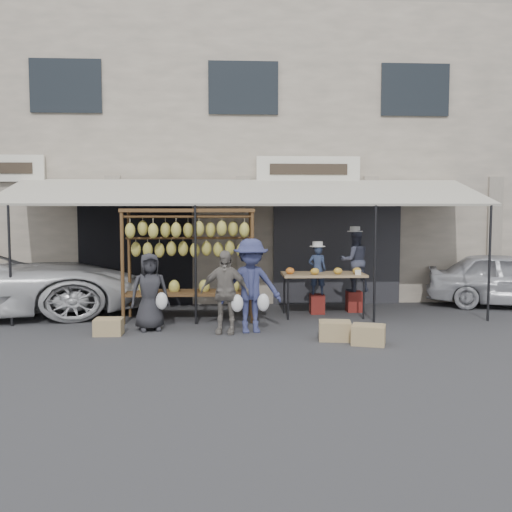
{
  "coord_description": "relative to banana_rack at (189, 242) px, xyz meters",
  "views": [
    {
      "loc": [
        -0.42,
        -9.82,
        2.19
      ],
      "look_at": [
        0.18,
        1.4,
        1.3
      ],
      "focal_mm": 40.0,
      "sensor_mm": 36.0,
      "label": 1
    }
  ],
  "objects": [
    {
      "name": "ground_plane",
      "position": [
        1.15,
        -1.54,
        -1.57
      ],
      "size": [
        90.0,
        90.0,
        0.0
      ],
      "primitive_type": "plane",
      "color": "#2D2D30"
    },
    {
      "name": "shophouse",
      "position": [
        1.15,
        4.96,
        2.07
      ],
      "size": [
        24.0,
        6.15,
        7.3
      ],
      "color": "#C1B09B",
      "rests_on": "ground_plane"
    },
    {
      "name": "awning",
      "position": [
        1.16,
        0.74,
        1.0
      ],
      "size": [
        10.0,
        2.35,
        2.92
      ],
      "color": "#BCB7A0",
      "rests_on": "ground_plane"
    },
    {
      "name": "banana_rack",
      "position": [
        0.0,
        0.0,
        0.0
      ],
      "size": [
        2.6,
        0.9,
        2.24
      ],
      "color": "#51321D",
      "rests_on": "ground_plane"
    },
    {
      "name": "produce_table",
      "position": [
        2.75,
        0.28,
        -0.71
      ],
      "size": [
        1.7,
        0.9,
        1.04
      ],
      "color": "#9D8356",
      "rests_on": "ground_plane"
    },
    {
      "name": "vendor_left",
      "position": [
        2.68,
        0.61,
        -0.63
      ],
      "size": [
        0.4,
        0.28,
        1.06
      ],
      "primitive_type": "imported",
      "rotation": [
        0.0,
        0.0,
        3.07
      ],
      "color": "navy",
      "rests_on": "stool_left"
    },
    {
      "name": "vendor_right",
      "position": [
        3.52,
        0.8,
        -0.46
      ],
      "size": [
        0.7,
        0.57,
        1.34
      ],
      "primitive_type": "imported",
      "rotation": [
        0.0,
        0.0,
        3.25
      ],
      "color": "#3D4053",
      "rests_on": "stool_right"
    },
    {
      "name": "customer_left",
      "position": [
        -0.66,
        -0.92,
        -0.86
      ],
      "size": [
        0.79,
        0.63,
        1.43
      ],
      "primitive_type": "imported",
      "rotation": [
        0.0,
        0.0,
        0.28
      ],
      "color": "#28282C",
      "rests_on": "ground_plane"
    },
    {
      "name": "customer_mid",
      "position": [
        0.71,
        -1.26,
        -0.83
      ],
      "size": [
        0.92,
        0.51,
        1.49
      ],
      "primitive_type": "imported",
      "rotation": [
        0.0,
        0.0,
        -0.17
      ],
      "color": "gray",
      "rests_on": "ground_plane"
    },
    {
      "name": "customer_right",
      "position": [
        1.19,
        -1.19,
        -0.73
      ],
      "size": [
        1.17,
        0.76,
        1.69
      ],
      "primitive_type": "imported",
      "rotation": [
        0.0,
        0.0,
        0.13
      ],
      "color": "navy",
      "rests_on": "ground_plane"
    },
    {
      "name": "stool_left",
      "position": [
        2.68,
        0.61,
        -1.37
      ],
      "size": [
        0.36,
        0.36,
        0.42
      ],
      "primitive_type": "cube",
      "rotation": [
        0.0,
        0.0,
        -0.25
      ],
      "color": "maroon",
      "rests_on": "ground_plane"
    },
    {
      "name": "stool_right",
      "position": [
        3.52,
        0.8,
        -1.35
      ],
      "size": [
        0.38,
        0.38,
        0.45
      ],
      "primitive_type": "cube",
      "rotation": [
        0.0,
        0.0,
        -0.21
      ],
      "color": "maroon",
      "rests_on": "ground_plane"
    },
    {
      "name": "crate_near_a",
      "position": [
        2.58,
        -1.9,
        -1.41
      ],
      "size": [
        0.59,
        0.48,
        0.32
      ],
      "primitive_type": "cube",
      "rotation": [
        0.0,
        0.0,
        -0.14
      ],
      "color": "tan",
      "rests_on": "ground_plane"
    },
    {
      "name": "crate_near_b",
      "position": [
        3.07,
        -2.25,
        -1.41
      ],
      "size": [
        0.63,
        0.55,
        0.32
      ],
      "primitive_type": "cube",
      "rotation": [
        0.0,
        0.0,
        -0.33
      ],
      "color": "tan",
      "rests_on": "ground_plane"
    },
    {
      "name": "crate_far",
      "position": [
        -1.34,
        -1.29,
        -1.43
      ],
      "size": [
        0.49,
        0.37,
        0.29
      ],
      "primitive_type": "cube",
      "rotation": [
        0.0,
        0.0,
        -0.0
      ],
      "color": "tan",
      "rests_on": "ground_plane"
    },
    {
      "name": "sedan",
      "position": [
        7.24,
        1.21,
        -0.94
      ],
      "size": [
        4.0,
        2.66,
        1.27
      ],
      "primitive_type": "imported",
      "rotation": [
        0.0,
        0.0,
        1.23
      ],
      "color": "#B5B5BB",
      "rests_on": "ground_plane"
    }
  ]
}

